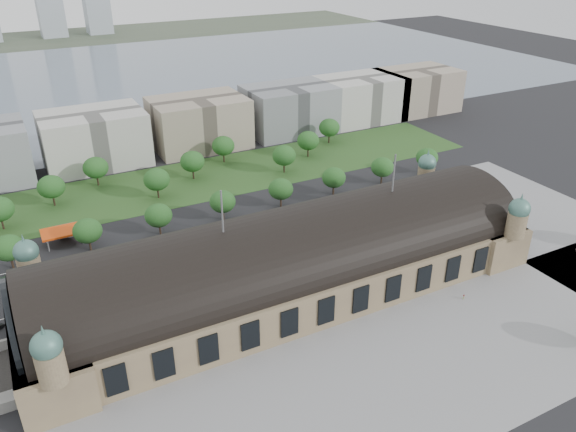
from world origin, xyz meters
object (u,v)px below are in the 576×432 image
parked_car_1 (67,309)px  bus_west (201,257)px  traffic_car_3 (109,252)px  parked_car_2 (90,302)px  traffic_car_4 (290,222)px  bus_east (322,229)px  petrol_station (65,231)px  parked_car_6 (155,285)px  bus_mid (297,236)px  traffic_car_6 (425,190)px  parked_car_4 (90,295)px  traffic_car_2 (40,298)px  parked_car_5 (136,283)px  pedestrian_0 (464,297)px  parked_car_3 (101,292)px  pedestrian_2 (576,250)px

parked_car_1 → bus_west: size_ratio=0.34×
traffic_car_3 → parked_car_2: bearing=161.2°
traffic_car_4 → bus_east: bearing=30.5°
petrol_station → parked_car_1: (-6.42, -44.08, -2.31)m
parked_car_6 → bus_mid: 52.24m
traffic_car_6 → parked_car_4: bearing=-83.8°
traffic_car_2 → parked_car_5: size_ratio=1.01×
parked_car_2 → bus_east: bus_east is taller
bus_east → pedestrian_0: (16.16, -53.79, -0.99)m
petrol_station → parked_car_1: size_ratio=3.05×
parked_car_5 → parked_car_1: bearing=-117.8°
parked_car_3 → parked_car_4: parked_car_3 is taller
parked_car_4 → parked_car_1: bearing=-98.4°
traffic_car_3 → bus_east: bearing=-102.2°
traffic_car_6 → pedestrian_0: traffic_car_6 is taller
parked_car_2 → petrol_station: bearing=140.5°
traffic_car_2 → parked_car_4: 14.21m
parked_car_4 → bus_east: bus_east is taller
parked_car_1 → parked_car_5: bearing=60.6°
bus_mid → pedestrian_0: (26.18, -53.79, -0.81)m
parked_car_6 → pedestrian_2: (130.71, -45.00, 0.12)m
petrol_station → pedestrian_0: size_ratio=9.08×
parked_car_5 → traffic_car_3: bearing=150.0°
parked_car_1 → bus_east: bus_east is taller
traffic_car_4 → parked_car_1: (-80.66, -17.34, -0.04)m
parked_car_6 → pedestrian_2: 138.24m
traffic_car_2 → traffic_car_4: traffic_car_4 is taller
parked_car_4 → petrol_station: bearing=143.7°
bus_east → pedestrian_2: bearing=-121.1°
traffic_car_6 → parked_car_6: traffic_car_6 is taller
petrol_station → bus_mid: (70.83, -38.28, -1.36)m
petrol_station → bus_west: size_ratio=1.03×
pedestrian_0 → traffic_car_3: bearing=140.1°
parked_car_3 → pedestrian_0: 106.70m
traffic_car_3 → traffic_car_6: 126.19m
parked_car_3 → bus_west: 32.58m
parked_car_2 → bus_mid: size_ratio=0.39×
parked_car_2 → pedestrian_2: bearing=33.7°
parked_car_1 → parked_car_4: bearing=78.8°
bus_mid → traffic_car_3: bearing=72.0°
petrol_station → traffic_car_2: size_ratio=2.97×
parked_car_1 → bus_mid: bus_mid is taller
parked_car_4 → bus_mid: size_ratio=0.37×
traffic_car_2 → pedestrian_0: size_ratio=3.06×
parked_car_4 → pedestrian_2: size_ratio=2.35×
petrol_station → traffic_car_2: petrol_station is taller
parked_car_2 → pedestrian_2: 156.54m
pedestrian_2 → parked_car_2: bearing=68.1°
traffic_car_4 → pedestrian_2: bearing=51.0°
traffic_car_2 → parked_car_6: bearing=80.3°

